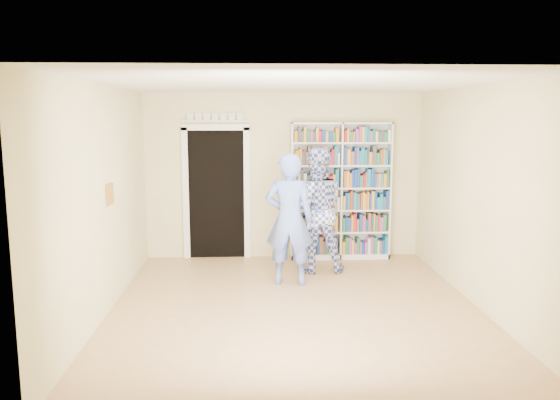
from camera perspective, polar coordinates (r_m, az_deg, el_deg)
name	(u,v)px	position (r m, az deg, el deg)	size (l,w,h in m)	color
floor	(295,308)	(6.84, 1.56, -11.19)	(5.00, 5.00, 0.00)	#AC7E53
ceiling	(296,84)	(6.43, 1.66, 12.04)	(5.00, 5.00, 0.00)	white
wall_back	(283,176)	(8.97, 0.36, 2.51)	(4.50, 4.50, 0.00)	beige
wall_left	(104,201)	(6.71, -17.92, -0.09)	(5.00, 5.00, 0.00)	beige
wall_right	(480,198)	(7.04, 20.19, 0.20)	(5.00, 5.00, 0.00)	beige
bookshelf	(340,191)	(8.95, 6.33, 0.99)	(1.62, 0.30, 2.23)	white
doorway	(216,187)	(8.98, -6.66, 1.36)	(1.10, 0.08, 2.43)	black
wall_art	(110,194)	(6.89, -17.36, 0.58)	(0.03, 0.25, 0.25)	brown
man_blue	(289,219)	(7.53, 0.98, -2.04)	(0.67, 0.44, 1.84)	#6683E3
man_plaid	(315,210)	(8.17, 3.72, -1.04)	(0.91, 0.71, 1.88)	#33449C
paper_sheet	(324,207)	(8.00, 4.66, -0.73)	(0.21, 0.01, 0.30)	white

